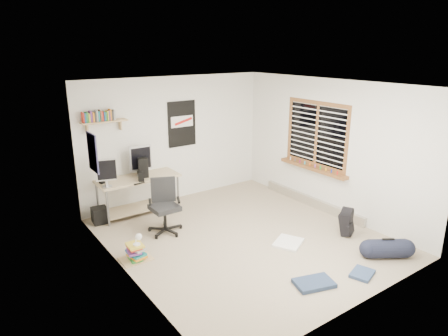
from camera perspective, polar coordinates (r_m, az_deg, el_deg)
floor at (r=6.75m, az=2.74°, el=-9.87°), size 4.00×4.50×0.01m
ceiling at (r=6.05m, az=3.08°, el=11.88°), size 4.00×4.50×0.01m
back_wall at (r=8.12m, az=-6.97°, el=4.11°), size 4.00×0.01×2.50m
left_wall at (r=5.34m, az=-14.32°, el=-3.14°), size 0.01×4.50×2.50m
right_wall at (r=7.65m, az=14.84°, el=2.86°), size 0.01×4.50×2.50m
desk at (r=7.72m, az=-12.10°, el=-3.69°), size 1.53×0.71×0.69m
monitor_left at (r=7.15m, az=-16.46°, el=-1.31°), size 0.36×0.19×0.39m
monitor_right at (r=7.61m, az=-11.79°, el=0.41°), size 0.42×0.12×0.46m
pc_tower at (r=7.63m, az=-11.58°, el=0.21°), size 0.28×0.41×0.39m
keyboard at (r=7.36m, az=-11.68°, el=-1.93°), size 0.39×0.18×0.02m
speaker_left at (r=7.40m, az=-17.03°, el=-1.60°), size 0.10×0.10×0.17m
speaker_right at (r=7.33m, az=-11.76°, el=-1.29°), size 0.12×0.12×0.19m
office_chair at (r=6.79m, az=-8.50°, el=-5.28°), size 0.80×0.80×0.93m
wall_shelf at (r=7.35m, az=-16.72°, el=6.39°), size 0.80×0.22×0.24m
poster_back_wall at (r=8.11m, az=-6.02°, el=6.29°), size 0.62×0.03×0.92m
poster_left_wall at (r=6.37m, az=-18.27°, el=2.12°), size 0.02×0.42×0.60m
window at (r=7.75m, az=13.00°, el=4.70°), size 0.10×1.50×1.26m
baseboard_heater at (r=8.14m, az=12.40°, el=-4.69°), size 0.08×2.50×0.18m
backpack at (r=7.05m, az=17.08°, el=-7.56°), size 0.34×0.32×0.37m
duffel_bag at (r=6.56m, az=22.28°, el=-10.63°), size 0.40×0.40×0.56m
tshirt at (r=6.60m, az=9.16°, el=-10.50°), size 0.60×0.57×0.04m
jeans_a at (r=5.64m, az=12.73°, el=-15.74°), size 0.58×0.46×0.06m
jeans_b at (r=6.03m, az=19.14°, el=-14.06°), size 0.42×0.36×0.04m
book_stack at (r=6.17m, az=-12.56°, el=-11.38°), size 0.60×0.55×0.34m
desk_lamp at (r=6.06m, az=-12.44°, el=-9.49°), size 0.16×0.21×0.18m
subwoofer at (r=7.53m, az=-17.31°, el=-6.49°), size 0.28×0.28×0.29m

